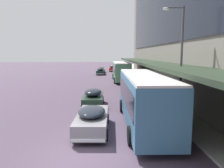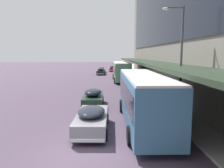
# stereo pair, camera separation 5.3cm
# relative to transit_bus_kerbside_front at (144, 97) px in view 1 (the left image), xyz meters

# --- Properties ---
(ground) EXTENTS (240.00, 240.00, 0.00)m
(ground) POSITION_rel_transit_bus_kerbside_front_xyz_m (-3.83, -4.43, -1.92)
(ground) COLOR #4B3C4D
(transit_bus_kerbside_front) EXTENTS (2.77, 10.08, 3.35)m
(transit_bus_kerbside_front) POSITION_rel_transit_bus_kerbside_front_xyz_m (0.00, 0.00, 0.00)
(transit_bus_kerbside_front) COLOR teal
(transit_bus_kerbside_front) RESTS_ON ground
(transit_bus_kerbside_rear) EXTENTS (2.74, 9.55, 3.26)m
(transit_bus_kerbside_rear) POSITION_rel_transit_bus_kerbside_front_xyz_m (0.36, 23.55, -0.05)
(transit_bus_kerbside_rear) COLOR #518D5F
(transit_bus_kerbside_rear) RESTS_ON ground
(sedan_oncoming_front) EXTENTS (1.95, 4.26, 1.58)m
(sedan_oncoming_front) POSITION_rel_transit_bus_kerbside_front_xyz_m (-0.32, 45.23, -1.15)
(sedan_oncoming_front) COLOR #A92018
(sedan_oncoming_front) RESTS_ON ground
(sedan_lead_near) EXTENTS (1.96, 4.80, 1.57)m
(sedan_lead_near) POSITION_rel_transit_bus_kerbside_front_xyz_m (-3.38, 35.97, -1.15)
(sedan_lead_near) COLOR black
(sedan_lead_near) RESTS_ON ground
(sedan_second_mid) EXTENTS (2.09, 4.98, 1.54)m
(sedan_second_mid) POSITION_rel_transit_bus_kerbside_front_xyz_m (-3.30, -1.02, -1.15)
(sedan_second_mid) COLOR gray
(sedan_second_mid) RESTS_ON ground
(sedan_lead_mid) EXTENTS (1.85, 4.62, 1.65)m
(sedan_lead_mid) POSITION_rel_transit_bus_kerbside_front_xyz_m (-3.56, 5.32, -1.12)
(sedan_lead_mid) COLOR #1D3223
(sedan_lead_mid) RESTS_ON ground
(sedan_oncoming_rear) EXTENTS (1.86, 4.46, 1.43)m
(sedan_oncoming_rear) POSITION_rel_transit_bus_kerbside_front_xyz_m (-3.23, 41.70, -1.21)
(sedan_oncoming_rear) COLOR olive
(sedan_oncoming_rear) RESTS_ON ground
(street_lamp) EXTENTS (1.50, 0.28, 7.69)m
(street_lamp) POSITION_rel_transit_bus_kerbside_front_xyz_m (2.65, 1.27, 2.66)
(street_lamp) COLOR #4C4C51
(street_lamp) RESTS_ON sidewalk_kerb
(fire_hydrant) EXTENTS (0.20, 0.40, 0.70)m
(fire_hydrant) POSITION_rel_transit_bus_kerbside_front_xyz_m (2.86, 0.52, -1.43)
(fire_hydrant) COLOR #B52916
(fire_hydrant) RESTS_ON sidewalk_kerb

